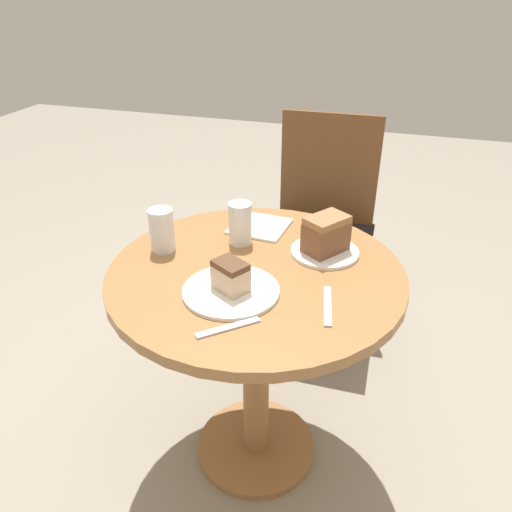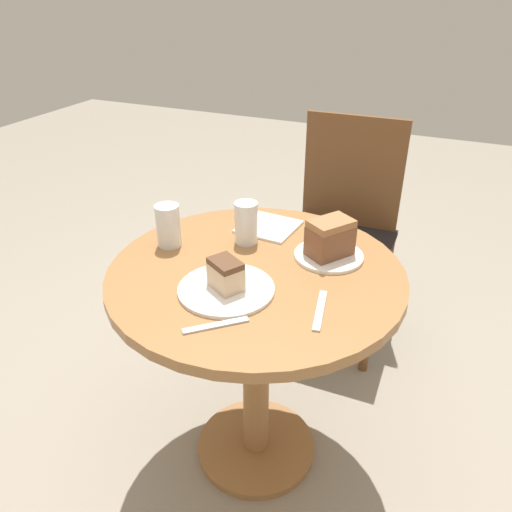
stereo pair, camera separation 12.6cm
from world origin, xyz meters
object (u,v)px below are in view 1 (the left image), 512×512
object	(u,v)px
plate_far	(325,252)
cake_slice_near	(231,276)
glass_lemonade	(240,226)
chair	(321,225)
cake_slice_far	(326,234)
glass_water	(162,233)
plate_near	(231,291)

from	to	relation	value
plate_far	cake_slice_near	distance (m)	0.32
plate_far	glass_lemonade	world-z (taller)	glass_lemonade
chair	cake_slice_far	xyz separation A→B (m)	(0.12, -0.64, 0.29)
cake_slice_far	plate_far	bearing A→B (deg)	0.00
cake_slice_near	glass_lemonade	bearing A→B (deg)	103.75
cake_slice_near	glass_lemonade	xyz separation A→B (m)	(-0.06, 0.25, 0.01)
plate_far	glass_water	xyz separation A→B (m)	(-0.44, -0.11, 0.05)
plate_near	glass_lemonade	distance (m)	0.27
plate_far	glass_water	size ratio (longest dim) A/B	1.55
plate_near	cake_slice_far	xyz separation A→B (m)	(0.18, 0.26, 0.06)
plate_near	cake_slice_near	xyz separation A→B (m)	(-0.00, 0.00, 0.04)
plate_near	glass_lemonade	size ratio (longest dim) A/B	1.95
cake_slice_far	glass_lemonade	world-z (taller)	glass_lemonade
glass_lemonade	glass_water	bearing A→B (deg)	-151.48
plate_far	cake_slice_near	xyz separation A→B (m)	(-0.18, -0.26, 0.04)
chair	cake_slice_far	world-z (taller)	chair
plate_near	cake_slice_near	bearing A→B (deg)	180.00
cake_slice_far	glass_lemonade	bearing A→B (deg)	-177.93
chair	glass_lemonade	world-z (taller)	chair
chair	plate_far	distance (m)	0.69
chair	cake_slice_far	distance (m)	0.71
plate_near	glass_water	world-z (taller)	glass_water
plate_near	cake_slice_near	world-z (taller)	cake_slice_near
glass_lemonade	glass_water	size ratio (longest dim) A/B	1.00
cake_slice_near	chair	bearing A→B (deg)	85.83
plate_far	glass_water	bearing A→B (deg)	-165.43
chair	cake_slice_far	size ratio (longest dim) A/B	6.38
cake_slice_near	glass_water	bearing A→B (deg)	149.88
chair	glass_water	world-z (taller)	chair
plate_far	plate_near	bearing A→B (deg)	-124.91
chair	cake_slice_far	bearing A→B (deg)	-80.66
glass_lemonade	cake_slice_near	bearing A→B (deg)	-76.25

